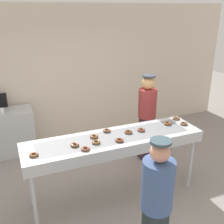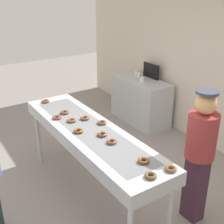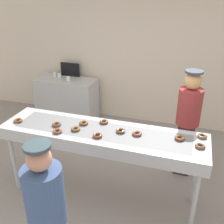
# 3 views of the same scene
# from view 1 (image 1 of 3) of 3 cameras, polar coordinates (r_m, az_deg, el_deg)

# --- Properties ---
(ground_plane) EXTENTS (16.00, 16.00, 0.00)m
(ground_plane) POSITION_cam_1_polar(r_m,az_deg,el_deg) (4.50, 0.48, -17.26)
(ground_plane) COLOR gray
(back_wall) EXTENTS (8.00, 0.12, 2.90)m
(back_wall) POSITION_cam_1_polar(r_m,az_deg,el_deg) (6.10, -8.94, 8.12)
(back_wall) COLOR beige
(back_wall) RESTS_ON ground
(fryer_conveyor) EXTENTS (2.65, 0.68, 1.04)m
(fryer_conveyor) POSITION_cam_1_polar(r_m,az_deg,el_deg) (3.98, 0.52, -6.41)
(fryer_conveyor) COLOR #B7BABF
(fryer_conveyor) RESTS_ON ground
(chocolate_donut_0) EXTENTS (0.15, 0.15, 0.03)m
(chocolate_donut_0) POSITION_cam_1_polar(r_m,az_deg,el_deg) (3.59, -16.18, -8.68)
(chocolate_donut_0) COLOR brown
(chocolate_donut_0) RESTS_ON fryer_conveyor
(chocolate_donut_1) EXTENTS (0.16, 0.16, 0.03)m
(chocolate_donut_1) POSITION_cam_1_polar(r_m,az_deg,el_deg) (3.72, -7.85, -6.89)
(chocolate_donut_1) COLOR brown
(chocolate_donut_1) RESTS_ON fryer_conveyor
(chocolate_donut_2) EXTENTS (0.13, 0.13, 0.03)m
(chocolate_donut_2) POSITION_cam_1_polar(r_m,az_deg,el_deg) (3.92, -3.80, -5.18)
(chocolate_donut_2) COLOR brown
(chocolate_donut_2) RESTS_ON fryer_conveyor
(chocolate_donut_3) EXTENTS (0.13, 0.13, 0.03)m
(chocolate_donut_3) POSITION_cam_1_polar(r_m,az_deg,el_deg) (3.76, -3.37, -6.38)
(chocolate_donut_3) COLOR brown
(chocolate_donut_3) RESTS_ON fryer_conveyor
(chocolate_donut_4) EXTENTS (0.17, 0.17, 0.03)m
(chocolate_donut_4) POSITION_cam_1_polar(r_m,az_deg,el_deg) (4.48, 14.89, -2.40)
(chocolate_donut_4) COLOR brown
(chocolate_donut_4) RESTS_ON fryer_conveyor
(chocolate_donut_5) EXTENTS (0.12, 0.12, 0.03)m
(chocolate_donut_5) POSITION_cam_1_polar(r_m,az_deg,el_deg) (4.05, 3.49, -4.24)
(chocolate_donut_5) COLOR brown
(chocolate_donut_5) RESTS_ON fryer_conveyor
(chocolate_donut_6) EXTENTS (0.16, 0.16, 0.03)m
(chocolate_donut_6) POSITION_cam_1_polar(r_m,az_deg,el_deg) (4.43, 11.61, -2.39)
(chocolate_donut_6) COLOR brown
(chocolate_donut_6) RESTS_ON fryer_conveyor
(chocolate_donut_7) EXTENTS (0.16, 0.16, 0.03)m
(chocolate_donut_7) POSITION_cam_1_polar(r_m,az_deg,el_deg) (4.67, 13.39, -1.30)
(chocolate_donut_7) COLOR brown
(chocolate_donut_7) RESTS_ON fryer_conveyor
(chocolate_donut_8) EXTENTS (0.14, 0.14, 0.03)m
(chocolate_donut_8) POSITION_cam_1_polar(r_m,az_deg,el_deg) (3.81, 1.57, -5.98)
(chocolate_donut_8) COLOR brown
(chocolate_donut_8) RESTS_ON fryer_conveyor
(chocolate_donut_9) EXTENTS (0.17, 0.17, 0.03)m
(chocolate_donut_9) POSITION_cam_1_polar(r_m,az_deg,el_deg) (4.14, 6.15, -3.76)
(chocolate_donut_9) COLOR brown
(chocolate_donut_9) RESTS_ON fryer_conveyor
(chocolate_donut_10) EXTENTS (0.15, 0.15, 0.03)m
(chocolate_donut_10) POSITION_cam_1_polar(r_m,az_deg,el_deg) (3.60, -5.61, -7.75)
(chocolate_donut_10) COLOR brown
(chocolate_donut_10) RESTS_ON fryer_conveyor
(chocolate_donut_11) EXTENTS (0.16, 0.16, 0.03)m
(chocolate_donut_11) POSITION_cam_1_polar(r_m,az_deg,el_deg) (4.09, -1.11, -3.95)
(chocolate_donut_11) COLOR brown
(chocolate_donut_11) RESTS_ON fryer_conveyor
(worker_baker) EXTENTS (0.34, 0.34, 1.68)m
(worker_baker) POSITION_cam_1_polar(r_m,az_deg,el_deg) (5.10, 7.39, -0.09)
(worker_baker) COLOR #3E2332
(worker_baker) RESTS_ON ground
(customer_waiting) EXTENTS (0.34, 0.34, 1.59)m
(customer_waiting) POSITION_cam_1_polar(r_m,az_deg,el_deg) (3.04, 9.41, -17.60)
(customer_waiting) COLOR #232E30
(customer_waiting) RESTS_ON ground
(prep_counter) EXTENTS (1.31, 0.60, 0.91)m
(prep_counter) POSITION_cam_1_polar(r_m,az_deg,el_deg) (5.83, -22.53, -4.25)
(prep_counter) COLOR #B7BABF
(prep_counter) RESTS_ON ground
(paper_cup_1) EXTENTS (0.08, 0.08, 0.09)m
(paper_cup_1) POSITION_cam_1_polar(r_m,az_deg,el_deg) (5.59, -22.24, 0.30)
(paper_cup_1) COLOR white
(paper_cup_1) RESTS_ON prep_counter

